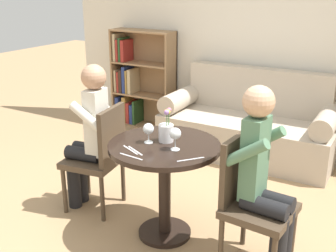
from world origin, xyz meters
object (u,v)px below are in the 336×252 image
(flower_vase, at_px, (166,131))
(chair_right, at_px, (250,198))
(bookshelf_left, at_px, (137,82))
(chair_left, at_px, (100,154))
(couch, at_px, (248,127))
(person_right, at_px, (265,179))
(wine_glass_right, at_px, (175,134))
(person_left, at_px, (89,135))
(wine_glass_left, at_px, (148,129))

(flower_vase, bearing_deg, chair_right, -5.61)
(bookshelf_left, distance_m, chair_left, 2.24)
(couch, bearing_deg, person_right, -68.18)
(chair_left, height_order, wine_glass_right, chair_left)
(person_left, relative_size, flower_vase, 4.89)
(wine_glass_left, distance_m, wine_glass_right, 0.23)
(bookshelf_left, relative_size, chair_left, 1.39)
(person_right, bearing_deg, flower_vase, 88.73)
(bookshelf_left, distance_m, wine_glass_left, 2.63)
(bookshelf_left, height_order, person_left, bookshelf_left)
(couch, height_order, person_left, person_left)
(chair_right, height_order, wine_glass_right, chair_right)
(chair_right, xyz_separation_m, person_right, (0.09, -0.01, 0.17))
(chair_right, distance_m, wine_glass_right, 0.65)
(couch, xyz_separation_m, bookshelf_left, (-1.63, 0.27, 0.26))
(bookshelf_left, distance_m, wine_glass_right, 2.79)
(chair_right, xyz_separation_m, wine_glass_right, (-0.54, -0.04, 0.36))
(bookshelf_left, bearing_deg, person_left, -66.36)
(person_left, bearing_deg, bookshelf_left, -164.60)
(person_left, bearing_deg, chair_right, 78.89)
(chair_left, relative_size, wine_glass_left, 6.24)
(chair_left, bearing_deg, flower_vase, 79.46)
(bookshelf_left, bearing_deg, couch, -9.22)
(couch, relative_size, chair_right, 2.06)
(wine_glass_left, bearing_deg, bookshelf_left, 125.61)
(chair_left, height_order, person_left, person_left)
(bookshelf_left, xyz_separation_m, wine_glass_right, (1.75, -2.15, 0.28))
(person_right, xyz_separation_m, wine_glass_left, (-0.86, -0.01, 0.18))
(chair_left, bearing_deg, chair_right, 77.76)
(person_left, relative_size, person_right, 0.99)
(wine_glass_right, distance_m, flower_vase, 0.17)
(bookshelf_left, xyz_separation_m, person_right, (2.38, -2.12, 0.09))
(person_left, height_order, flower_vase, person_left)
(couch, distance_m, bookshelf_left, 1.68)
(wine_glass_right, height_order, flower_vase, flower_vase)
(chair_left, distance_m, chair_right, 1.31)
(person_left, bearing_deg, person_right, 78.61)
(flower_vase, bearing_deg, couch, 89.50)
(couch, bearing_deg, flower_vase, -90.50)
(bookshelf_left, bearing_deg, wine_glass_left, -54.39)
(person_left, xyz_separation_m, person_right, (1.49, -0.08, 0.01))
(couch, xyz_separation_m, chair_right, (0.65, -1.84, 0.18))
(chair_left, distance_m, flower_vase, 0.72)
(person_right, relative_size, wine_glass_right, 7.90)
(wine_glass_left, bearing_deg, chair_right, 1.31)
(chair_right, height_order, wine_glass_left, chair_right)
(couch, height_order, chair_left, couch)
(couch, xyz_separation_m, person_left, (-0.74, -1.77, 0.34))
(bookshelf_left, height_order, wine_glass_left, bookshelf_left)
(couch, xyz_separation_m, wine_glass_left, (-0.11, -1.86, 0.53))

